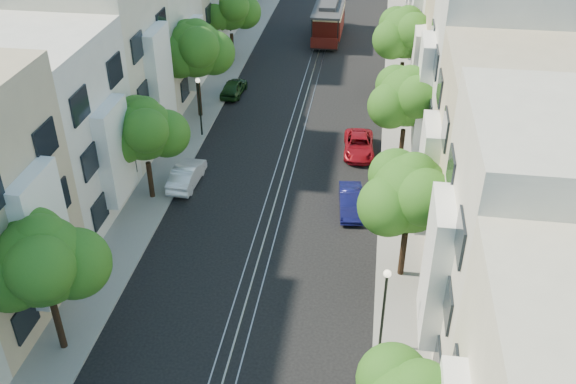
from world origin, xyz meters
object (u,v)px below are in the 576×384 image
at_px(lamp_east, 385,298).
at_px(parked_car_e_mid, 351,201).
at_px(tree_w_b, 145,131).
at_px(lamp_west, 199,98).
at_px(tree_w_c, 196,50).
at_px(parked_car_e_far, 359,145).
at_px(tree_e_c, 408,99).
at_px(tree_e_d, 406,34).
at_px(tree_w_d, 231,9).
at_px(parked_car_w_far, 234,87).
at_px(cable_car, 329,18).
at_px(tree_w_a, 43,263).
at_px(parked_car_w_mid, 187,175).
at_px(tree_e_b, 411,195).

height_order(lamp_east, parked_car_e_mid, lamp_east).
bearing_deg(tree_w_b, lamp_west, 84.03).
distance_m(tree_w_c, parked_car_e_far, 13.05).
xyz_separation_m(tree_e_c, parked_car_e_far, (-2.75, 1.19, -4.02)).
distance_m(tree_e_c, lamp_west, 13.82).
distance_m(tree_e_c, tree_e_d, 11.00).
bearing_deg(tree_w_d, tree_w_b, -90.00).
bearing_deg(tree_e_d, parked_car_w_far, -171.88).
distance_m(cable_car, parked_car_w_far, 15.51).
relative_size(tree_w_d, parked_car_e_mid, 1.79).
height_order(cable_car, parked_car_e_mid, cable_car).
relative_size(parked_car_e_mid, parked_car_w_far, 1.00).
bearing_deg(tree_w_b, tree_w_a, -90.00).
relative_size(tree_w_d, parked_car_w_mid, 1.65).
height_order(tree_w_d, parked_car_w_mid, tree_w_d).
relative_size(lamp_east, cable_car, 0.49).
height_order(tree_e_c, cable_car, tree_e_c).
distance_m(tree_w_d, parked_car_w_mid, 20.62).
height_order(tree_e_d, tree_w_c, tree_w_c).
bearing_deg(parked_car_w_mid, tree_w_d, -83.18).
relative_size(tree_e_d, lamp_west, 1.65).
xyz_separation_m(parked_car_e_far, parked_car_w_mid, (-10.11, -5.37, 0.07)).
distance_m(tree_w_c, parked_car_w_mid, 10.30).
relative_size(tree_e_c, parked_car_e_far, 1.56).
bearing_deg(tree_e_d, lamp_west, -146.50).
height_order(lamp_east, parked_car_w_mid, lamp_east).
bearing_deg(parked_car_w_far, cable_car, -109.47).
height_order(tree_e_c, tree_w_c, tree_w_c).
bearing_deg(tree_w_d, parked_car_w_mid, -85.64).
xyz_separation_m(cable_car, parked_car_e_mid, (3.90, -28.97, -1.33)).
bearing_deg(parked_car_w_far, lamp_east, 119.11).
distance_m(lamp_west, parked_car_w_far, 7.51).
bearing_deg(tree_e_c, parked_car_e_mid, -117.04).
distance_m(tree_e_d, tree_w_a, 32.38).
relative_size(cable_car, parked_car_e_mid, 2.32).
bearing_deg(cable_car, tree_w_b, -104.29).
distance_m(tree_e_d, tree_w_d, 15.25).
bearing_deg(lamp_east, parked_car_e_mid, 100.38).
height_order(tree_w_c, parked_car_w_far, tree_w_c).
height_order(tree_e_b, tree_e_d, tree_e_d).
bearing_deg(tree_w_c, tree_e_b, -48.01).
height_order(tree_w_c, lamp_west, tree_w_c).
xyz_separation_m(tree_w_c, parked_car_e_mid, (11.54, -10.60, -4.47)).
xyz_separation_m(tree_w_a, tree_w_b, (-0.00, 12.00, -0.34)).
relative_size(tree_e_b, tree_w_c, 0.94).
bearing_deg(tree_w_c, parked_car_e_mid, -42.58).
bearing_deg(parked_car_w_far, tree_e_d, -168.10).
bearing_deg(tree_e_b, lamp_west, 136.15).
bearing_deg(tree_e_b, tree_w_c, 131.99).
xyz_separation_m(tree_e_c, tree_w_a, (-14.40, -18.00, 0.13)).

